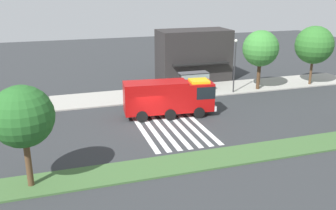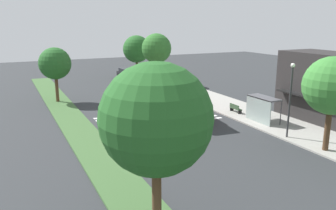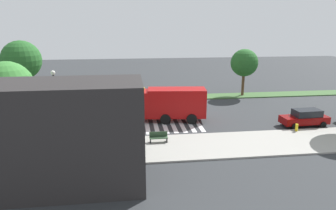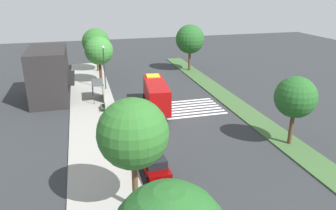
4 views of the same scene
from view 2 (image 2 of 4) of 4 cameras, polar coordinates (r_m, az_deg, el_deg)
ground_plane at (r=36.85m, az=-2.67°, el=-1.62°), size 120.00×120.00×0.00m
sidewalk at (r=41.43m, az=9.57°, el=0.03°), size 60.00×5.63×0.14m
median_strip at (r=34.55m, az=-15.36°, el=-3.05°), size 60.00×3.00×0.14m
crosswalk at (r=35.51m, az=-1.69°, el=-2.20°), size 5.85×12.16×0.01m
fire_truck at (r=35.00m, az=1.91°, el=0.96°), size 9.18×3.43×3.57m
parked_car_west at (r=61.25m, az=-7.10°, el=5.31°), size 4.63×2.16×1.70m
parked_car_mid at (r=55.30m, az=-4.92°, el=4.44°), size 4.38×2.13×1.65m
parked_car_east at (r=49.45m, az=-2.24°, el=3.41°), size 4.86×2.13×1.74m
bus_stop_shelter at (r=34.58m, az=15.29°, el=0.09°), size 3.50×1.40×2.46m
bench_near_shelter at (r=37.87m, az=11.19°, el=-0.53°), size 1.60×0.50×0.90m
street_lamp at (r=30.19m, az=19.78°, el=1.67°), size 0.36×0.36×6.34m
storefront_building at (r=37.24m, az=25.23°, el=2.62°), size 9.50×5.55×6.84m
sidewalk_tree_far_west at (r=61.60m, az=-5.27°, el=9.28°), size 4.84×4.84×7.31m
sidewalk_tree_west at (r=53.53m, az=-1.94°, el=9.42°), size 4.60×4.60×7.90m
sidewalk_tree_east at (r=27.95m, az=25.78°, el=2.88°), size 4.34×4.34×7.21m
median_tree_far_west at (r=43.73m, az=-18.37°, el=6.58°), size 3.87×3.87×6.65m
median_tree_west at (r=14.77m, az=-2.01°, el=-2.45°), size 5.03×5.03×8.05m
fire_hydrant at (r=48.60m, az=0.48°, el=2.76°), size 0.28×0.28×0.70m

